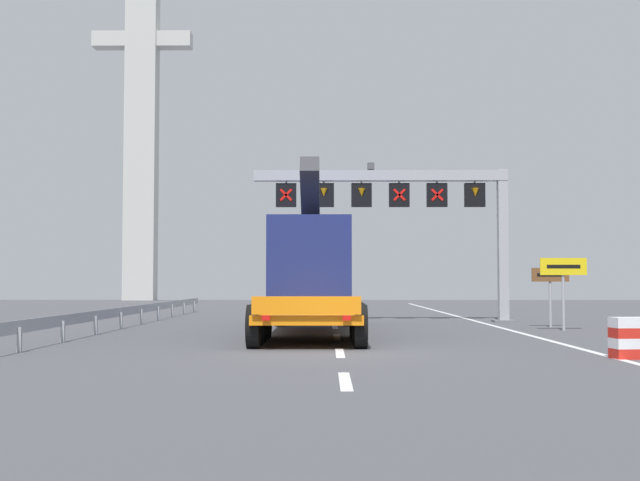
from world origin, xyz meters
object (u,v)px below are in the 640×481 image
overhead_lane_gantry (410,199)px  heavy_haul_truck_orange (312,273)px  tourist_info_sign_brown (550,282)px  bridge_pylon_distant (142,86)px  crash_barrier_striped (635,338)px  exit_sign_yellow (563,275)px

overhead_lane_gantry → heavy_haul_truck_orange: (-3.99, -6.41, -3.15)m
tourist_info_sign_brown → bridge_pylon_distant: bearing=119.6°
heavy_haul_truck_orange → crash_barrier_striped: heavy_haul_truck_orange is taller
heavy_haul_truck_orange → bridge_pylon_distant: (-16.40, 46.62, 17.61)m
overhead_lane_gantry → bridge_pylon_distant: size_ratio=0.28×
exit_sign_yellow → crash_barrier_striped: exit_sign_yellow is taller
exit_sign_yellow → tourist_info_sign_brown: bearing=86.4°
exit_sign_yellow → crash_barrier_striped: 10.47m
crash_barrier_striped → heavy_haul_truck_orange: bearing=125.5°
heavy_haul_truck_orange → bridge_pylon_distant: 52.46m
crash_barrier_striped → bridge_pylon_distant: 64.35m
heavy_haul_truck_orange → tourist_info_sign_brown: 9.06m
exit_sign_yellow → bridge_pylon_distant: (-25.01, 46.44, 17.69)m
overhead_lane_gantry → exit_sign_yellow: (4.62, -6.24, -3.23)m
heavy_haul_truck_orange → exit_sign_yellow: (8.61, 0.18, -0.08)m
overhead_lane_gantry → exit_sign_yellow: size_ratio=4.38×
exit_sign_yellow → bridge_pylon_distant: bearing=118.3°
tourist_info_sign_brown → bridge_pylon_distant: 53.99m
overhead_lane_gantry → heavy_haul_truck_orange: size_ratio=0.78×
overhead_lane_gantry → crash_barrier_striped: (3.23, -16.51, -4.69)m
heavy_haul_truck_orange → bridge_pylon_distant: bridge_pylon_distant is taller
exit_sign_yellow → tourist_info_sign_brown: (0.14, 2.17, -0.26)m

